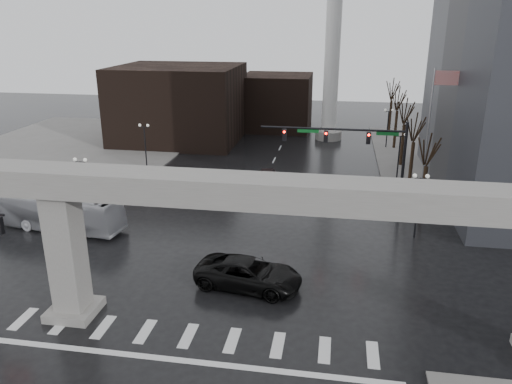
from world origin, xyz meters
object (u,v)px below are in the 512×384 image
at_px(pickup_truck, 249,274).
at_px(city_bus, 57,211).
at_px(signal_mast_arm, 358,146).
at_px(far_car, 267,178).

height_order(pickup_truck, city_bus, city_bus).
relative_size(signal_mast_arm, city_bus, 1.11).
bearing_deg(pickup_truck, city_bus, 77.04).
xyz_separation_m(pickup_truck, far_car, (-1.74, 19.87, -0.12)).
xyz_separation_m(pickup_truck, city_bus, (-16.56, 6.49, 0.60)).
bearing_deg(signal_mast_arm, city_bus, -161.62).
bearing_deg(far_car, pickup_truck, -89.87).
relative_size(signal_mast_arm, far_car, 2.56).
height_order(city_bus, far_car, city_bus).
xyz_separation_m(city_bus, far_car, (14.82, 13.37, -0.72)).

